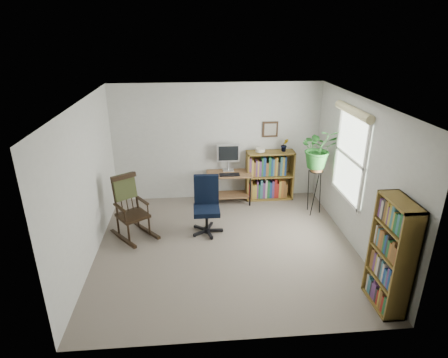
{
  "coord_description": "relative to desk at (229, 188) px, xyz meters",
  "views": [
    {
      "loc": [
        -0.5,
        -5.3,
        3.39
      ],
      "look_at": [
        0.0,
        0.4,
        1.05
      ],
      "focal_mm": 30.0,
      "sensor_mm": 36.0,
      "label": 1
    }
  ],
  "objects": [
    {
      "name": "monitor",
      "position": [
        0.0,
        0.14,
        0.6
      ],
      "size": [
        0.46,
        0.16,
        0.56
      ],
      "primitive_type": null,
      "color": "silver",
      "rests_on": "desk"
    },
    {
      "name": "wall_left",
      "position": [
        -2.31,
        -1.7,
        0.88
      ],
      "size": [
        0.0,
        4.0,
        2.4
      ],
      "primitive_type": "cube",
      "color": "beige",
      "rests_on": "ground"
    },
    {
      "name": "potted_plant_small",
      "position": [
        1.14,
        0.13,
        0.76
      ],
      "size": [
        0.13,
        0.24,
        0.11
      ],
      "primitive_type": "imported",
      "color": "#256926",
      "rests_on": "low_bookshelf"
    },
    {
      "name": "wall_front",
      "position": [
        -0.21,
        -3.7,
        0.88
      ],
      "size": [
        4.2,
        0.0,
        2.4
      ],
      "primitive_type": "cube",
      "color": "beige",
      "rests_on": "ground"
    },
    {
      "name": "floor",
      "position": [
        -0.21,
        -1.7,
        -0.32
      ],
      "size": [
        4.2,
        4.0,
        0.0
      ],
      "primitive_type": "cube",
      "color": "slate",
      "rests_on": "ground"
    },
    {
      "name": "spider_plant",
      "position": [
        1.59,
        -0.63,
        1.36
      ],
      "size": [
        1.69,
        1.88,
        1.46
      ],
      "primitive_type": "imported",
      "color": "#256926",
      "rests_on": "plant_stand"
    },
    {
      "name": "desk",
      "position": [
        0.0,
        0.0,
        0.0
      ],
      "size": [
        0.89,
        0.49,
        0.64
      ],
      "primitive_type": null,
      "color": "brown",
      "rests_on": "floor"
    },
    {
      "name": "ceiling",
      "position": [
        -0.21,
        -1.7,
        2.08
      ],
      "size": [
        4.2,
        4.0,
        0.0
      ],
      "primitive_type": "cube",
      "color": "silver",
      "rests_on": "ground"
    },
    {
      "name": "rocking_chair",
      "position": [
        -1.77,
        -1.23,
        0.24
      ],
      "size": [
        1.02,
        1.12,
        1.12
      ],
      "primitive_type": null,
      "rotation": [
        0.0,
        0.0,
        0.61
      ],
      "color": "black",
      "rests_on": "floor"
    },
    {
      "name": "wall_right",
      "position": [
        1.89,
        -1.7,
        0.88
      ],
      "size": [
        0.0,
        4.0,
        2.4
      ],
      "primitive_type": "cube",
      "color": "beige",
      "rests_on": "ground"
    },
    {
      "name": "keyboard",
      "position": [
        0.0,
        -0.12,
        0.33
      ],
      "size": [
        0.4,
        0.15,
        0.02
      ],
      "primitive_type": "cube",
      "color": "black",
      "rests_on": "desk"
    },
    {
      "name": "wall_back",
      "position": [
        -0.21,
        0.3,
        0.88
      ],
      "size": [
        4.2,
        0.0,
        2.4
      ],
      "primitive_type": "cube",
      "color": "beige",
      "rests_on": "ground"
    },
    {
      "name": "plant_stand",
      "position": [
        1.59,
        -0.63,
        0.19
      ],
      "size": [
        0.35,
        0.35,
        1.02
      ],
      "primitive_type": null,
      "rotation": [
        0.0,
        0.0,
        -0.27
      ],
      "color": "black",
      "rests_on": "floor"
    },
    {
      "name": "low_bookshelf",
      "position": [
        0.86,
        0.12,
        0.19
      ],
      "size": [
        0.98,
        0.33,
        1.03
      ],
      "primitive_type": null,
      "color": "brown",
      "rests_on": "floor"
    },
    {
      "name": "window",
      "position": [
        1.85,
        -1.4,
        1.08
      ],
      "size": [
        0.12,
        1.2,
        1.5
      ],
      "primitive_type": null,
      "color": "white",
      "rests_on": "wall_right"
    },
    {
      "name": "tall_bookshelf",
      "position": [
        1.71,
        -3.25,
        0.43
      ],
      "size": [
        0.28,
        0.66,
        1.5
      ],
      "primitive_type": null,
      "color": "brown",
      "rests_on": "floor"
    },
    {
      "name": "framed_picture",
      "position": [
        0.86,
        0.27,
        1.13
      ],
      "size": [
        0.32,
        0.04,
        0.32
      ],
      "primitive_type": null,
      "color": "black",
      "rests_on": "wall_back"
    },
    {
      "name": "office_chair",
      "position": [
        -0.51,
        -1.21,
        0.19
      ],
      "size": [
        0.59,
        0.59,
        1.03
      ],
      "primitive_type": null,
      "rotation": [
        0.0,
        0.0,
        -0.05
      ],
      "color": "black",
      "rests_on": "floor"
    }
  ]
}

